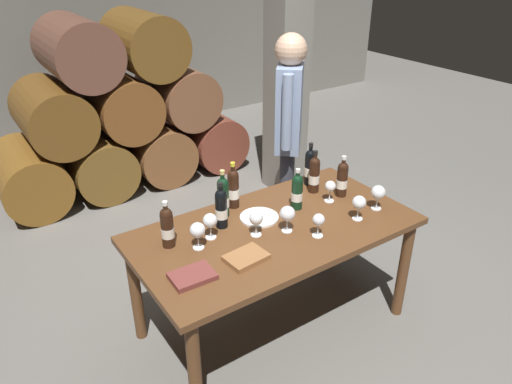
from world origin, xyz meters
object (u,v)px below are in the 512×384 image
object	(u,v)px
sommelier_presenting	(289,125)
wine_glass_4	(256,219)
wine_glass_1	(319,221)
wine_glass_3	(210,221)
wine_glass_5	(330,187)
wine_bottle_2	(221,208)
wine_bottle_4	(223,197)
wine_bottle_3	(167,227)
wine_glass_6	(378,193)
wine_bottle_7	(297,191)
tasting_notebook	(192,276)
wine_bottle_5	(310,167)
leather_ledger	(246,257)
dining_table	(275,240)
wine_glass_7	(359,203)
wine_glass_0	(287,214)
serving_plate	(259,217)
wine_glass_2	(198,231)
wine_bottle_0	(342,179)
wine_bottle_1	(233,188)
wine_bottle_6	(314,174)

from	to	relation	value
sommelier_presenting	wine_glass_4	bearing A→B (deg)	-136.98
wine_glass_1	wine_glass_3	distance (m)	0.62
wine_glass_3	wine_glass_5	distance (m)	0.86
wine_bottle_2	wine_bottle_4	xyz separation A→B (m)	(0.08, 0.10, 0.01)
wine_bottle_3	wine_glass_6	xyz separation A→B (m)	(1.27, -0.36, -0.01)
wine_bottle_7	sommelier_presenting	size ratio (longest dim) A/B	0.16
wine_glass_5	tasting_notebook	xyz separation A→B (m)	(-1.12, -0.22, -0.09)
wine_glass_1	tasting_notebook	distance (m)	0.79
wine_bottle_5	leather_ledger	world-z (taller)	wine_bottle_5
dining_table	wine_bottle_3	size ratio (longest dim) A/B	6.01
wine_bottle_7	wine_glass_1	size ratio (longest dim) A/B	1.88
wine_bottle_7	wine_glass_7	distance (m)	0.39
wine_glass_5	wine_bottle_3	bearing A→B (deg)	173.86
wine_bottle_3	wine_bottle_5	xyz separation A→B (m)	(1.15, 0.15, 0.01)
wine_glass_0	wine_glass_7	size ratio (longest dim) A/B	1.04
dining_table	sommelier_presenting	size ratio (longest dim) A/B	0.99
wine_glass_0	serving_plate	bearing A→B (deg)	104.00
wine_bottle_2	sommelier_presenting	distance (m)	1.10
wine_bottle_4	wine_bottle_5	bearing A→B (deg)	3.11
wine_glass_6	wine_glass_1	bearing A→B (deg)	-176.36
wine_glass_0	serving_plate	distance (m)	0.24
wine_glass_5	wine_glass_2	bearing A→B (deg)	179.80
wine_glass_4	wine_glass_7	size ratio (longest dim) A/B	0.97
wine_bottle_7	wine_glass_2	world-z (taller)	wine_bottle_7
wine_glass_2	serving_plate	bearing A→B (deg)	9.02
wine_bottle_0	wine_bottle_1	size ratio (longest dim) A/B	0.92
wine_bottle_6	wine_glass_5	xyz separation A→B (m)	(-0.00, -0.17, -0.03)
wine_bottle_0	wine_bottle_6	xyz separation A→B (m)	(-0.11, 0.15, 0.00)
wine_bottle_2	wine_bottle_1	bearing A→B (deg)	41.57
wine_bottle_6	wine_bottle_2	bearing A→B (deg)	-176.96
wine_glass_5	wine_glass_4	bearing A→B (deg)	-173.80
dining_table	wine_glass_6	bearing A→B (deg)	-15.53
wine_glass_3	wine_bottle_2	bearing A→B (deg)	31.31
dining_table	wine_bottle_4	distance (m)	0.41
wine_glass_5	wine_glass_7	bearing A→B (deg)	-92.20
wine_glass_0	sommelier_presenting	xyz separation A→B (m)	(0.64, 0.83, 0.17)
wine_bottle_2	wine_glass_5	bearing A→B (deg)	-9.65
wine_bottle_0	sommelier_presenting	world-z (taller)	sommelier_presenting
wine_bottle_3	wine_glass_0	distance (m)	0.69
wine_glass_2	wine_glass_5	world-z (taller)	wine_glass_2
wine_bottle_1	wine_glass_6	distance (m)	0.91
wine_bottle_7	wine_bottle_5	bearing A→B (deg)	37.46
wine_glass_2	wine_glass_3	distance (m)	0.12
wine_glass_0	wine_bottle_1	bearing A→B (deg)	103.68
wine_glass_5	serving_plate	distance (m)	0.52
wine_bottle_1	serving_plate	size ratio (longest dim) A/B	1.29
leather_ledger	wine_glass_0	bearing A→B (deg)	11.12
wine_glass_1	wine_bottle_1	bearing A→B (deg)	110.98
wine_glass_1	wine_glass_5	size ratio (longest dim) A/B	1.00
dining_table	wine_glass_5	xyz separation A→B (m)	(0.49, 0.06, 0.19)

